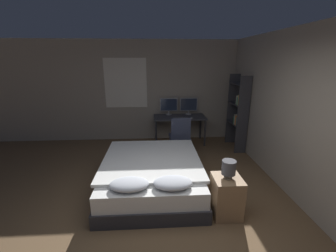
% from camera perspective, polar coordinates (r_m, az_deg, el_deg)
% --- Properties ---
extents(ground_plane, '(20.00, 20.00, 0.00)m').
position_cam_1_polar(ground_plane, '(3.20, -0.41, -26.80)').
color(ground_plane, brown).
extents(wall_back, '(12.00, 0.08, 2.70)m').
position_cam_1_polar(wall_back, '(6.23, -2.58, 8.79)').
color(wall_back, '#9E9384').
rests_on(wall_back, ground_plane).
extents(wall_side_right, '(0.06, 12.00, 2.70)m').
position_cam_1_polar(wall_side_right, '(4.52, 26.51, 4.01)').
color(wall_side_right, '#9E9384').
rests_on(wall_side_right, ground_plane).
extents(bed, '(1.68, 2.05, 0.61)m').
position_cam_1_polar(bed, '(4.03, -4.11, -12.15)').
color(bed, '#2D2D33').
rests_on(bed, ground_plane).
extents(nightstand, '(0.40, 0.43, 0.59)m').
position_cam_1_polar(nightstand, '(3.51, 14.59, -16.88)').
color(nightstand, '#997551').
rests_on(nightstand, ground_plane).
extents(bedside_lamp, '(0.20, 0.20, 0.27)m').
position_cam_1_polar(bedside_lamp, '(3.28, 15.18, -10.18)').
color(bedside_lamp, gray).
rests_on(bedside_lamp, nightstand).
extents(desk, '(1.37, 0.69, 0.73)m').
position_cam_1_polar(desk, '(6.00, 2.95, 1.60)').
color(desk, '#38383D').
rests_on(desk, ground_plane).
extents(monitor_left, '(0.48, 0.16, 0.46)m').
position_cam_1_polar(monitor_left, '(6.14, 0.20, 5.28)').
color(monitor_left, '#B7B7BC').
rests_on(monitor_left, desk).
extents(monitor_right, '(0.48, 0.16, 0.46)m').
position_cam_1_polar(monitor_right, '(6.20, 5.26, 5.32)').
color(monitor_right, '#B7B7BC').
rests_on(monitor_right, desk).
extents(keyboard, '(0.37, 0.13, 0.02)m').
position_cam_1_polar(keyboard, '(5.75, 3.24, 1.91)').
color(keyboard, '#B7B7BC').
rests_on(keyboard, desk).
extents(computer_mouse, '(0.07, 0.05, 0.04)m').
position_cam_1_polar(computer_mouse, '(5.78, 5.95, 2.03)').
color(computer_mouse, '#B7B7BC').
rests_on(computer_mouse, desk).
extents(office_chair, '(0.52, 0.52, 0.95)m').
position_cam_1_polar(office_chair, '(5.31, 3.03, -3.46)').
color(office_chair, black).
rests_on(office_chair, ground_plane).
extents(bookshelf, '(0.28, 0.75, 1.85)m').
position_cam_1_polar(bookshelf, '(5.77, 17.54, 3.78)').
color(bookshelf, '#333338').
rests_on(bookshelf, ground_plane).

